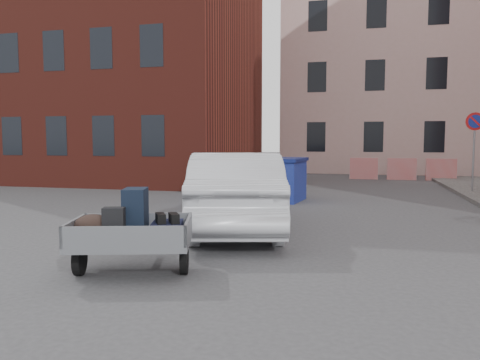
# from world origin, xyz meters

# --- Properties ---
(ground) EXTENTS (120.00, 120.00, 0.00)m
(ground) POSITION_xyz_m (0.00, 0.00, 0.00)
(ground) COLOR #38383A
(ground) RESTS_ON ground
(building_brick) EXTENTS (12.00, 10.00, 14.00)m
(building_brick) POSITION_xyz_m (-9.00, 13.00, 7.00)
(building_brick) COLOR #591E16
(building_brick) RESTS_ON ground
(building_pink) EXTENTS (16.00, 8.00, 14.00)m
(building_pink) POSITION_xyz_m (6.00, 22.00, 7.00)
(building_pink) COLOR #CCA69D
(building_pink) RESTS_ON ground
(far_building) EXTENTS (6.00, 6.00, 8.00)m
(far_building) POSITION_xyz_m (-20.00, 22.00, 4.00)
(far_building) COLOR maroon
(far_building) RESTS_ON ground
(no_parking_sign) EXTENTS (0.60, 0.09, 2.65)m
(no_parking_sign) POSITION_xyz_m (6.00, 9.48, 2.01)
(no_parking_sign) COLOR gray
(no_parking_sign) RESTS_ON sidewalk
(barriers) EXTENTS (4.70, 0.18, 1.00)m
(barriers) POSITION_xyz_m (4.20, 15.00, 0.50)
(barriers) COLOR red
(barriers) RESTS_ON ground
(trailer) EXTENTS (1.85, 1.96, 1.20)m
(trailer) POSITION_xyz_m (-0.81, -1.90, 0.61)
(trailer) COLOR black
(trailer) RESTS_ON ground
(dumpster) EXTENTS (3.31, 2.01, 1.31)m
(dumpster) POSITION_xyz_m (-0.94, 6.50, 0.66)
(dumpster) COLOR navy
(dumpster) RESTS_ON ground
(silver_car) EXTENTS (2.90, 5.15, 1.61)m
(silver_car) POSITION_xyz_m (-0.22, 1.58, 0.80)
(silver_car) COLOR silver
(silver_car) RESTS_ON ground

